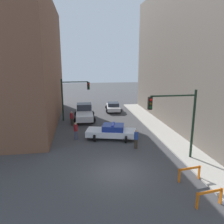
{
  "coord_description": "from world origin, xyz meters",
  "views": [
    {
      "loc": [
        -2.45,
        -13.21,
        7.37
      ],
      "look_at": [
        0.96,
        8.7,
        2.09
      ],
      "focal_mm": 35.0,
      "sensor_mm": 36.0,
      "label": 1
    }
  ],
  "objects": [
    {
      "name": "parked_car_near",
      "position": [
        2.58,
        17.96,
        0.67
      ],
      "size": [
        2.53,
        4.45,
        1.31
      ],
      "rotation": [
        0.0,
        0.0,
        -0.09
      ],
      "color": "silver",
      "rests_on": "ground_plane"
    },
    {
      "name": "barrier_front",
      "position": [
        4.01,
        -4.22,
        0.62
      ],
      "size": [
        1.59,
        0.35,
        0.9
      ],
      "rotation": [
        0.0,
        0.0,
        0.13
      ],
      "color": "orange",
      "rests_on": "ground_plane"
    },
    {
      "name": "ground_plane",
      "position": [
        0.0,
        0.0,
        0.0
      ],
      "size": [
        120.0,
        120.0,
        0.0
      ],
      "primitive_type": "plane",
      "color": "#424244"
    },
    {
      "name": "pedestrian_corner",
      "position": [
        -3.31,
        11.5,
        0.86
      ],
      "size": [
        0.5,
        0.5,
        1.66
      ],
      "rotation": [
        0.0,
        0.0,
        2.22
      ],
      "color": "#382D23",
      "rests_on": "ground_plane"
    },
    {
      "name": "traffic_light_near",
      "position": [
        4.73,
        1.22,
        3.53
      ],
      "size": [
        3.64,
        0.35,
        5.2
      ],
      "color": "black",
      "rests_on": "sidewalk_right"
    },
    {
      "name": "traffic_light_far",
      "position": [
        -3.3,
        13.7,
        3.4
      ],
      "size": [
        3.44,
        0.35,
        5.2
      ],
      "color": "black",
      "rests_on": "ground_plane"
    },
    {
      "name": "pedestrian_crossing",
      "position": [
        -2.81,
        6.82,
        0.86
      ],
      "size": [
        0.49,
        0.49,
        1.66
      ],
      "rotation": [
        0.0,
        0.0,
        0.55
      ],
      "color": "#474C66",
      "rests_on": "ground_plane"
    },
    {
      "name": "sidewalk_right",
      "position": [
        6.2,
        0.0,
        0.06
      ],
      "size": [
        2.4,
        44.0,
        0.12
      ],
      "color": "#B2ADA3",
      "rests_on": "ground_plane"
    },
    {
      "name": "police_car",
      "position": [
        0.57,
        6.42,
        0.72
      ],
      "size": [
        5.01,
        3.07,
        1.52
      ],
      "rotation": [
        0.0,
        0.0,
        1.32
      ],
      "color": "white",
      "rests_on": "ground_plane"
    },
    {
      "name": "barrier_mid",
      "position": [
        4.23,
        -1.75,
        0.62
      ],
      "size": [
        1.59,
        0.36,
        0.9
      ],
      "rotation": [
        0.0,
        0.0,
        0.14
      ],
      "color": "orange",
      "rests_on": "ground_plane"
    },
    {
      "name": "white_truck",
      "position": [
        -1.78,
        13.88,
        0.91
      ],
      "size": [
        2.7,
        5.43,
        1.9
      ],
      "rotation": [
        0.0,
        0.0,
        -0.02
      ],
      "color": "silver",
      "rests_on": "ground_plane"
    },
    {
      "name": "pedestrian_sidewalk",
      "position": [
        2.28,
        3.79,
        0.86
      ],
      "size": [
        0.47,
        0.47,
        1.66
      ],
      "rotation": [
        0.0,
        0.0,
        5.9
      ],
      "color": "#382D23",
      "rests_on": "ground_plane"
    }
  ]
}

